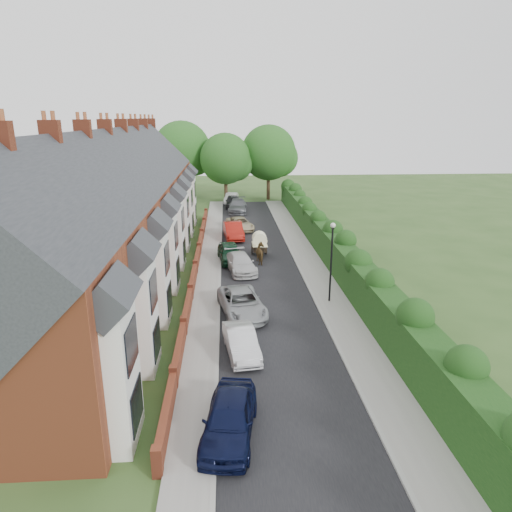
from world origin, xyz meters
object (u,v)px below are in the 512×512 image
Objects in this scene: car_silver_b at (242,303)px; car_white at (240,263)px; car_red at (233,231)px; car_grey at (238,206)px; car_navy at (229,418)px; car_green at (230,252)px; horse_cart at (260,242)px; car_black at (233,201)px; car_beige at (240,224)px; car_silver_a at (241,342)px; lamppost at (332,253)px; horse at (261,254)px.

car_silver_b is 7.82m from car_white.
car_red is (-0.34, 9.90, 0.11)m from car_white.
car_white is 22.57m from car_grey.
car_navy is 0.97× the size of car_white.
car_navy reaches higher than car_green.
car_navy is 18.65m from car_white.
car_black is at bearing 94.95° from horse_cart.
car_beige is 1.61× the size of horse_cart.
car_silver_a is at bearing -102.37° from car_silver_b.
horse_cart is (-3.65, 10.41, -2.12)m from lamppost.
car_silver_a is 4.78m from car_silver_b.
car_navy is at bearing -96.93° from horse_cart.
car_white is 2.47× the size of horse.
car_grey is at bearing -79.02° from car_black.
lamppost is 1.81× the size of horse_cart.
car_navy is 22.76m from horse_cart.
car_grey is at bearing 80.53° from car_silver_a.
car_grey is 3.20m from car_black.
car_green is at bearing -90.22° from car_black.
horse_cart is at bearing -83.75° from car_black.
car_silver_a reaches higher than car_beige.
car_green is at bearing -23.18° from horse.
car_silver_b is at bearing 79.33° from car_silver_a.
horse is (2.11, 14.55, 0.14)m from car_silver_a.
car_silver_b is (0.20, 4.78, 0.05)m from car_silver_a.
horse is 2.05m from horse_cart.
horse_cart is at bearing 70.91° from car_silver_b.
car_silver_b is 21.19m from car_beige.
horse reaches higher than car_beige.
car_silver_a is 15.19m from car_green.
car_white is 1.01× the size of car_beige.
car_green is 0.96× the size of car_black.
car_silver_a is (-5.76, -6.16, -2.65)m from lamppost.
car_black is (0.22, 38.31, 0.13)m from car_silver_a.
car_navy is 21.21m from car_green.
horse_cart reaches higher than car_green.
car_white is 25.72m from car_black.
car_red is 3.54m from car_beige.
car_red is 1.03× the size of car_black.
car_beige is 12.37m from car_black.
car_navy is at bearing -88.94° from car_grey.
lamppost is 32.72m from car_black.
car_grey is at bearing 79.03° from car_silver_b.
car_navy is at bearing -96.51° from car_red.
car_silver_a is 25.97m from car_beige.
horse is at bearing -83.26° from car_grey.
car_silver_a is 1.39× the size of horse_cart.
car_silver_b reaches higher than car_white.
car_beige is (0.74, 3.46, -0.15)m from car_red.
car_green is 0.93× the size of car_red.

